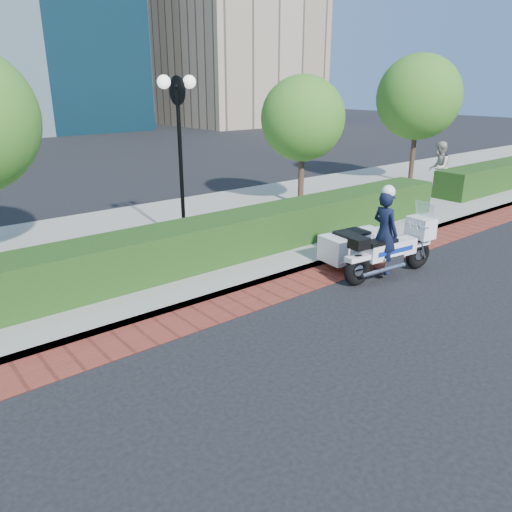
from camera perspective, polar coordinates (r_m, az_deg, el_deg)
ground at (r=9.02m, az=3.89°, el=-8.51°), size 120.00×120.00×0.00m
brick_strip at (r=10.05m, az=-1.95°, el=-5.40°), size 60.00×1.00×0.01m
sidewalk at (r=13.65m, az=-13.47°, el=1.14°), size 60.00×8.00×0.15m
hedge_main at (r=11.45m, az=-8.36°, el=1.00°), size 18.00×1.20×1.00m
lamppost at (r=12.83m, az=-8.75°, el=13.52°), size 1.02×0.70×4.21m
tree_c at (r=17.21m, az=5.37°, el=15.36°), size 2.80×2.80×4.30m
tree_d at (r=22.21m, az=18.08°, el=16.85°), size 3.40×3.40×5.16m
police_motorcycle at (r=11.71m, az=13.40°, el=1.51°), size 2.63×1.99×2.13m
pedestrian at (r=20.24m, az=20.12°, el=9.41°), size 1.17×1.06×1.97m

